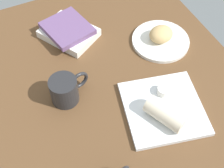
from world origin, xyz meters
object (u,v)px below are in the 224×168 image
object	(u,v)px
round_plate	(160,41)
sauce_cup	(164,90)
scone_pastry	(161,34)
breakfast_wrap	(165,114)
second_mug	(65,89)
book_stack	(68,31)
square_plate	(163,108)

from	to	relation	value
round_plate	sauce_cup	distance (cm)	25.46
scone_pastry	sauce_cup	bearing A→B (deg)	-28.21
breakfast_wrap	second_mug	distance (cm)	33.61
second_mug	breakfast_wrap	bearing A→B (deg)	48.22
breakfast_wrap	book_stack	bearing A→B (deg)	81.23
square_plate	breakfast_wrap	size ratio (longest dim) A/B	1.93
scone_pastry	sauce_cup	xyz separation A→B (cm)	(22.44, -12.04, -1.21)
sauce_cup	scone_pastry	bearing A→B (deg)	151.79
second_mug	scone_pastry	bearing A→B (deg)	101.99
round_plate	square_plate	xyz separation A→B (cm)	(27.19, -15.01, 0.10)
sauce_cup	book_stack	bearing A→B (deg)	-155.06
breakfast_wrap	book_stack	size ratio (longest dim) A/B	0.52
second_mug	round_plate	bearing A→B (deg)	101.69
square_plate	sauce_cup	size ratio (longest dim) A/B	5.57
sauce_cup	second_mug	xyz separation A→B (cm)	(-13.48, -30.15, 1.89)
sauce_cup	breakfast_wrap	distance (cm)	10.39
second_mug	sauce_cup	bearing A→B (deg)	65.91
round_plate	sauce_cup	size ratio (longest dim) A/B	4.90
sauce_cup	breakfast_wrap	xyz separation A→B (cm)	(8.91, -5.09, 1.62)
square_plate	second_mug	size ratio (longest dim) A/B	1.78
square_plate	round_plate	bearing A→B (deg)	151.10
round_plate	second_mug	xyz separation A→B (cm)	(8.76, -42.33, 4.18)
scone_pastry	second_mug	world-z (taller)	second_mug
book_stack	sauce_cup	bearing A→B (deg)	24.94
square_plate	breakfast_wrap	bearing A→B (deg)	-29.73
scone_pastry	square_plate	distance (cm)	31.35
sauce_cup	breakfast_wrap	size ratio (longest dim) A/B	0.35
scone_pastry	second_mug	size ratio (longest dim) A/B	0.66
scone_pastry	square_plate	xyz separation A→B (cm)	(27.39, -14.87, -3.40)
scone_pastry	breakfast_wrap	xyz separation A→B (cm)	(31.36, -17.13, 0.41)
round_plate	sauce_cup	world-z (taller)	sauce_cup
scone_pastry	book_stack	size ratio (longest dim) A/B	0.37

